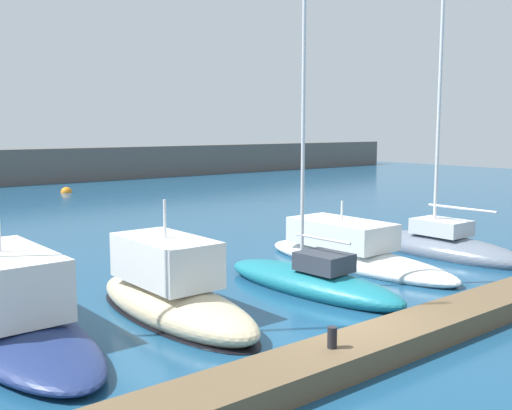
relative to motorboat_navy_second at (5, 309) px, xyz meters
name	(u,v)px	position (x,y,z in m)	size (l,w,h in m)	color
ground_plane	(336,339)	(6.00, -5.27, -0.65)	(120.00, 120.00, 0.00)	navy
dock_pier	(379,344)	(6.00, -6.55, -0.39)	(24.45, 1.41, 0.53)	brown
motorboat_navy_second	(5,309)	(0.00, 0.00, 0.00)	(2.88, 9.15, 3.04)	navy
motorboat_sand_third	(171,293)	(3.89, -1.24, -0.03)	(2.19, 6.85, 3.38)	beige
sailboat_teal_fourth	(311,278)	(8.51, -1.81, -0.25)	(2.33, 6.96, 14.58)	#19707F
motorboat_white_fifth	(351,252)	(12.14, -0.15, -0.18)	(2.39, 8.57, 2.60)	white
sailboat_slate_sixth	(440,246)	(16.28, -1.14, -0.33)	(2.28, 7.28, 12.71)	slate
mooring_buoy_orange	(66,193)	(13.39, 30.28, -0.65)	(0.87, 0.87, 0.87)	orange
dock_bollard	(332,337)	(4.51, -6.55, 0.10)	(0.20, 0.20, 0.44)	black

